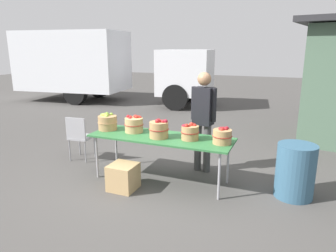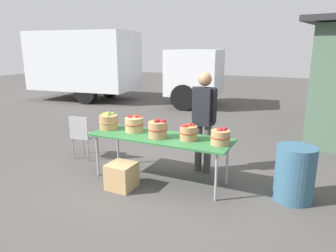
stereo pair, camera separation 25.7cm
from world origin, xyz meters
name	(u,v)px [view 2 (the right image)]	position (x,y,z in m)	size (l,w,h in m)	color
ground_plane	(160,180)	(0.00, 0.00, 0.00)	(40.00, 40.00, 0.00)	#474442
market_table	(160,139)	(0.00, 0.00, 0.71)	(2.30, 0.76, 0.75)	#2D6B38
apple_basket_green_0	(109,121)	(-1.02, 0.03, 0.88)	(0.34, 0.34, 0.30)	#A87F51
apple_basket_red_0	(134,124)	(-0.52, 0.07, 0.88)	(0.32, 0.32, 0.28)	tan
apple_basket_red_1	(158,129)	(0.00, -0.07, 0.89)	(0.32, 0.32, 0.31)	#A87F51
apple_basket_red_2	(188,132)	(0.48, 0.01, 0.87)	(0.29, 0.29, 0.27)	#A87F51
apple_basket_red_3	(220,136)	(0.98, 0.00, 0.87)	(0.29, 0.29, 0.25)	#A87F51
vendor_adult	(204,115)	(0.51, 0.65, 1.02)	(0.45, 0.28, 1.73)	#3F3F3F
box_truck	(108,64)	(-5.42, 6.10, 1.49)	(7.90, 3.04, 2.75)	silver
folding_chair	(83,133)	(-1.82, 0.27, 0.51)	(0.44, 0.44, 0.86)	#99999E
trash_barrel	(295,174)	(2.02, 0.21, 0.40)	(0.55, 0.55, 0.80)	#335972
produce_crate	(122,176)	(-0.40, -0.52, 0.20)	(0.40, 0.40, 0.40)	tan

